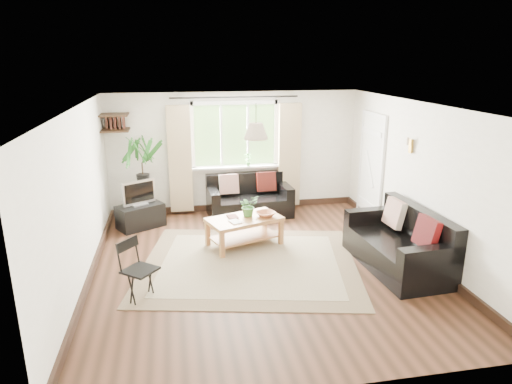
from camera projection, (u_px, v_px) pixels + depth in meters
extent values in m
plane|color=black|center=(261.00, 265.00, 6.94)|extent=(5.50, 5.50, 0.00)
plane|color=white|center=(261.00, 106.00, 6.25)|extent=(5.50, 5.50, 0.00)
cube|color=silver|center=(235.00, 152.00, 9.19)|extent=(5.00, 0.02, 2.40)
cube|color=silver|center=(321.00, 276.00, 4.00)|extent=(5.00, 0.02, 2.40)
cube|color=silver|center=(80.00, 199.00, 6.16)|extent=(0.02, 5.50, 2.40)
cube|color=silver|center=(420.00, 182.00, 7.03)|extent=(0.02, 5.50, 2.40)
cube|color=#BAAF90|center=(250.00, 263.00, 6.99)|extent=(3.73, 3.38, 0.02)
cube|color=silver|center=(371.00, 169.00, 8.69)|extent=(0.06, 0.96, 2.06)
imported|color=#346B2A|center=(248.00, 206.00, 7.59)|extent=(0.41, 0.39, 0.36)
imported|color=#A35B38|center=(266.00, 214.00, 7.61)|extent=(0.41, 0.41, 0.08)
imported|color=white|center=(231.00, 223.00, 7.30)|extent=(0.22, 0.26, 0.02)
imported|color=#592C23|center=(228.00, 217.00, 7.53)|extent=(0.20, 0.25, 0.02)
cube|color=black|center=(141.00, 216.00, 8.43)|extent=(0.93, 0.80, 0.44)
imported|color=#2D6023|center=(248.00, 160.00, 9.16)|extent=(0.14, 0.10, 0.27)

